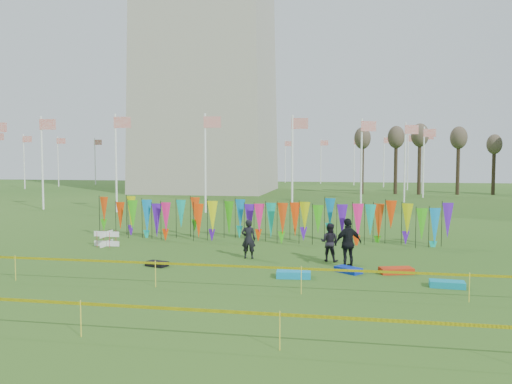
% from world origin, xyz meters
% --- Properties ---
extents(ground, '(160.00, 160.00, 0.00)m').
position_xyz_m(ground, '(0.00, 0.00, 0.00)').
color(ground, '#254E15').
rests_on(ground, ground).
extents(flagpole_ring, '(57.40, 56.16, 8.00)m').
position_xyz_m(flagpole_ring, '(-14.00, 48.00, 4.00)').
color(flagpole_ring, white).
rests_on(flagpole_ring, ground).
extents(banner_row, '(18.64, 0.64, 2.14)m').
position_xyz_m(banner_row, '(0.28, 7.77, 1.26)').
color(banner_row, black).
rests_on(banner_row, ground).
extents(caution_tape_near, '(26.00, 0.02, 0.90)m').
position_xyz_m(caution_tape_near, '(-0.22, -2.29, 0.78)').
color(caution_tape_near, '#FFF505').
rests_on(caution_tape_near, ground).
extents(caution_tape_far, '(26.00, 0.02, 0.90)m').
position_xyz_m(caution_tape_far, '(-0.22, -7.08, 0.78)').
color(caution_tape_far, '#FFF505').
rests_on(caution_tape_far, ground).
extents(box_kite, '(0.68, 0.68, 0.76)m').
position_xyz_m(box_kite, '(-7.20, 4.80, 0.38)').
color(box_kite, red).
rests_on(box_kite, ground).
extents(person_left, '(0.64, 0.48, 1.70)m').
position_xyz_m(person_left, '(0.29, 3.07, 0.85)').
color(person_left, black).
rests_on(person_left, ground).
extents(person_mid, '(0.89, 0.68, 1.61)m').
position_xyz_m(person_mid, '(3.77, 3.10, 0.81)').
color(person_mid, black).
rests_on(person_mid, ground).
extents(person_right, '(1.33, 1.13, 1.98)m').
position_xyz_m(person_right, '(4.54, 1.87, 0.99)').
color(person_right, black).
rests_on(person_right, ground).
extents(kite_bag_turquoise, '(1.28, 0.72, 0.25)m').
position_xyz_m(kite_bag_turquoise, '(2.58, -0.09, 0.12)').
color(kite_bag_turquoise, '#0D95CF').
rests_on(kite_bag_turquoise, ground).
extents(kite_bag_blue, '(1.10, 1.03, 0.21)m').
position_xyz_m(kite_bag_blue, '(4.55, 1.06, 0.10)').
color(kite_bag_blue, '#0A29A4').
rests_on(kite_bag_blue, ground).
extents(kite_bag_red, '(1.33, 0.88, 0.22)m').
position_xyz_m(kite_bag_red, '(6.33, 1.23, 0.11)').
color(kite_bag_red, red).
rests_on(kite_bag_red, ground).
extents(kite_bag_black, '(0.95, 0.73, 0.20)m').
position_xyz_m(kite_bag_black, '(-3.03, 0.85, 0.10)').
color(kite_bag_black, black).
rests_on(kite_bag_black, ground).
extents(kite_bag_teal, '(1.16, 0.63, 0.22)m').
position_xyz_m(kite_bag_teal, '(7.81, -0.57, 0.11)').
color(kite_bag_teal, '#0C8FAD').
rests_on(kite_bag_teal, ground).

